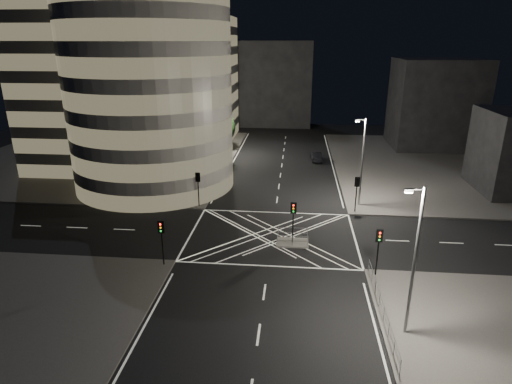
# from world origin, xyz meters

# --- Properties ---
(ground) EXTENTS (120.00, 120.00, 0.00)m
(ground) POSITION_xyz_m (0.00, 0.00, 0.00)
(ground) COLOR black
(ground) RESTS_ON ground
(sidewalk_far_left) EXTENTS (42.00, 42.00, 0.15)m
(sidewalk_far_left) POSITION_xyz_m (-29.00, 27.00, 0.07)
(sidewalk_far_left) COLOR #4E4B49
(sidewalk_far_left) RESTS_ON ground
(sidewalk_far_right) EXTENTS (42.00, 42.00, 0.15)m
(sidewalk_far_right) POSITION_xyz_m (29.00, 27.00, 0.07)
(sidewalk_far_right) COLOR #4E4B49
(sidewalk_far_right) RESTS_ON ground
(central_island) EXTENTS (3.00, 2.00, 0.15)m
(central_island) POSITION_xyz_m (2.00, -1.50, 0.07)
(central_island) COLOR slate
(central_island) RESTS_ON ground
(office_tower_curved) EXTENTS (30.00, 29.00, 27.20)m
(office_tower_curved) POSITION_xyz_m (-20.74, 18.74, 12.65)
(office_tower_curved) COLOR gray
(office_tower_curved) RESTS_ON sidewalk_far_left
(office_block_rear) EXTENTS (24.00, 16.00, 22.00)m
(office_block_rear) POSITION_xyz_m (-22.00, 42.00, 11.15)
(office_block_rear) COLOR gray
(office_block_rear) RESTS_ON sidewalk_far_left
(building_right_far) EXTENTS (14.00, 12.00, 15.00)m
(building_right_far) POSITION_xyz_m (26.00, 40.00, 7.65)
(building_right_far) COLOR black
(building_right_far) RESTS_ON sidewalk_far_right
(building_far_end) EXTENTS (18.00, 8.00, 18.00)m
(building_far_end) POSITION_xyz_m (-4.00, 58.00, 9.00)
(building_far_end) COLOR black
(building_far_end) RESTS_ON ground
(tree_a) EXTENTS (4.57, 4.57, 7.40)m
(tree_a) POSITION_xyz_m (-10.50, 9.00, 4.91)
(tree_a) COLOR black
(tree_a) RESTS_ON sidewalk_far_left
(tree_b) EXTENTS (5.18, 5.18, 7.99)m
(tree_b) POSITION_xyz_m (-10.50, 15.00, 5.15)
(tree_b) COLOR black
(tree_b) RESTS_ON sidewalk_far_left
(tree_c) EXTENTS (4.03, 4.03, 6.61)m
(tree_c) POSITION_xyz_m (-10.50, 21.00, 4.43)
(tree_c) COLOR black
(tree_c) RESTS_ON sidewalk_far_left
(tree_d) EXTENTS (5.15, 5.15, 8.38)m
(tree_d) POSITION_xyz_m (-10.50, 27.00, 5.55)
(tree_d) COLOR black
(tree_d) RESTS_ON sidewalk_far_left
(tree_e) EXTENTS (4.52, 4.52, 6.56)m
(tree_e) POSITION_xyz_m (-10.50, 33.00, 4.10)
(tree_e) COLOR black
(tree_e) RESTS_ON sidewalk_far_left
(traffic_signal_fl) EXTENTS (0.55, 0.22, 4.00)m
(traffic_signal_fl) POSITION_xyz_m (-8.80, 6.80, 2.91)
(traffic_signal_fl) COLOR black
(traffic_signal_fl) RESTS_ON sidewalk_far_left
(traffic_signal_nl) EXTENTS (0.55, 0.22, 4.00)m
(traffic_signal_nl) POSITION_xyz_m (-8.80, -6.80, 2.91)
(traffic_signal_nl) COLOR black
(traffic_signal_nl) RESTS_ON sidewalk_near_left
(traffic_signal_fr) EXTENTS (0.55, 0.22, 4.00)m
(traffic_signal_fr) POSITION_xyz_m (8.80, 6.80, 2.91)
(traffic_signal_fr) COLOR black
(traffic_signal_fr) RESTS_ON sidewalk_far_right
(traffic_signal_nr) EXTENTS (0.55, 0.22, 4.00)m
(traffic_signal_nr) POSITION_xyz_m (8.80, -6.80, 2.91)
(traffic_signal_nr) COLOR black
(traffic_signal_nr) RESTS_ON sidewalk_near_right
(traffic_signal_island) EXTENTS (0.55, 0.22, 4.00)m
(traffic_signal_island) POSITION_xyz_m (2.00, -1.50, 2.91)
(traffic_signal_island) COLOR black
(traffic_signal_island) RESTS_ON central_island
(street_lamp_left_near) EXTENTS (1.25, 0.25, 10.00)m
(street_lamp_left_near) POSITION_xyz_m (-9.44, 12.00, 5.54)
(street_lamp_left_near) COLOR slate
(street_lamp_left_near) RESTS_ON sidewalk_far_left
(street_lamp_left_far) EXTENTS (1.25, 0.25, 10.00)m
(street_lamp_left_far) POSITION_xyz_m (-9.44, 30.00, 5.54)
(street_lamp_left_far) COLOR slate
(street_lamp_left_far) RESTS_ON sidewalk_far_left
(street_lamp_right_far) EXTENTS (1.25, 0.25, 10.00)m
(street_lamp_right_far) POSITION_xyz_m (9.44, 9.00, 5.54)
(street_lamp_right_far) COLOR slate
(street_lamp_right_far) RESTS_ON sidewalk_far_right
(street_lamp_right_near) EXTENTS (1.25, 0.25, 10.00)m
(street_lamp_right_near) POSITION_xyz_m (9.44, -14.00, 5.54)
(street_lamp_right_near) COLOR slate
(street_lamp_right_near) RESTS_ON sidewalk_near_right
(railing_near_right) EXTENTS (0.06, 11.70, 1.10)m
(railing_near_right) POSITION_xyz_m (8.30, -12.15, 0.70)
(railing_near_right) COLOR slate
(railing_near_right) RESTS_ON sidewalk_near_right
(railing_island_south) EXTENTS (2.80, 0.06, 1.10)m
(railing_island_south) POSITION_xyz_m (2.00, -2.40, 0.70)
(railing_island_south) COLOR slate
(railing_island_south) RESTS_ON central_island
(railing_island_north) EXTENTS (2.80, 0.06, 1.10)m
(railing_island_north) POSITION_xyz_m (2.00, -0.60, 0.70)
(railing_island_north) COLOR slate
(railing_island_north) RESTS_ON central_island
(sedan) EXTENTS (1.80, 4.37, 1.41)m
(sedan) POSITION_xyz_m (5.32, 28.28, 0.70)
(sedan) COLOR black
(sedan) RESTS_ON ground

